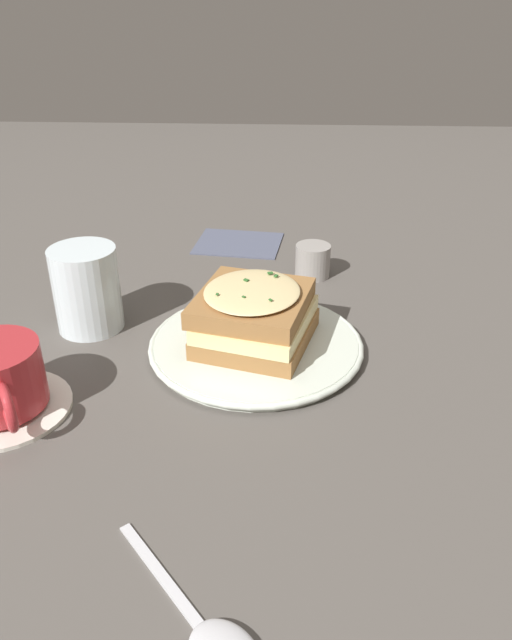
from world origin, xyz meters
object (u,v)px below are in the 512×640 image
at_px(sandwich, 254,316).
at_px(napkin, 238,243).
at_px(water_glass, 87,289).
at_px(condiment_pot, 313,261).
at_px(dinner_plate, 256,345).

height_order(sandwich, napkin, sandwich).
distance_m(sandwich, napkin, 0.31).
distance_m(water_glass, condiment_pot, 0.31).
relative_size(dinner_plate, condiment_pot, 4.97).
xyz_separation_m(dinner_plate, condiment_pot, (-0.07, -0.20, 0.02)).
height_order(dinner_plate, napkin, dinner_plate).
xyz_separation_m(sandwich, condiment_pot, (-0.07, -0.20, -0.02)).
bearing_deg(sandwich, water_glass, -12.58).
distance_m(napkin, condiment_pot, 0.16).
height_order(sandwich, water_glass, water_glass).
xyz_separation_m(sandwich, napkin, (0.04, -0.31, -0.04)).
xyz_separation_m(water_glass, condiment_pot, (-0.26, -0.15, -0.03)).
height_order(dinner_plate, sandwich, sandwich).
bearing_deg(condiment_pot, napkin, -45.12).
bearing_deg(napkin, sandwich, 97.40).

